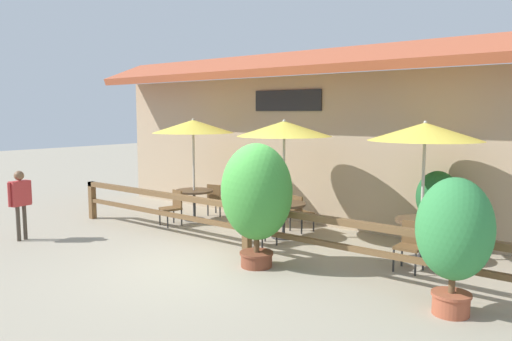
# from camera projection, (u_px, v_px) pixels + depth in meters

# --- Properties ---
(ground_plane) EXTENTS (60.00, 60.00, 0.00)m
(ground_plane) POSITION_uv_depth(u_px,v_px,m) (209.00, 266.00, 8.84)
(ground_plane) COLOR #9E937F
(building_facade) EXTENTS (14.28, 1.49, 4.23)m
(building_facade) POSITION_uv_depth(u_px,v_px,m) (328.00, 136.00, 11.79)
(building_facade) COLOR tan
(building_facade) RESTS_ON ground
(patio_railing) EXTENTS (10.40, 0.14, 0.95)m
(patio_railing) POSITION_uv_depth(u_px,v_px,m) (247.00, 218.00, 9.58)
(patio_railing) COLOR brown
(patio_railing) RESTS_ON ground
(patio_umbrella_near) EXTENTS (2.03, 2.03, 2.56)m
(patio_umbrella_near) POSITION_uv_depth(u_px,v_px,m) (193.00, 127.00, 12.38)
(patio_umbrella_near) COLOR #B7B2A8
(patio_umbrella_near) RESTS_ON ground
(dining_table_near) EXTENTS (0.95, 0.95, 0.76)m
(dining_table_near) POSITION_uv_depth(u_px,v_px,m) (194.00, 196.00, 12.58)
(dining_table_near) COLOR #4C3826
(dining_table_near) RESTS_ON ground
(chair_near_streetside) EXTENTS (0.50, 0.50, 0.84)m
(chair_near_streetside) POSITION_uv_depth(u_px,v_px,m) (173.00, 206.00, 12.00)
(chair_near_streetside) COLOR brown
(chair_near_streetside) RESTS_ON ground
(chair_near_wallside) EXTENTS (0.49, 0.49, 0.84)m
(chair_near_wallside) POSITION_uv_depth(u_px,v_px,m) (216.00, 198.00, 13.13)
(chair_near_wallside) COLOR brown
(chair_near_wallside) RESTS_ON ground
(patio_umbrella_middle) EXTENTS (2.03, 2.03, 2.56)m
(patio_umbrella_middle) POSITION_uv_depth(u_px,v_px,m) (284.00, 129.00, 10.58)
(patio_umbrella_middle) COLOR #B7B2A8
(patio_umbrella_middle) RESTS_ON ground
(dining_table_middle) EXTENTS (0.95, 0.95, 0.76)m
(dining_table_middle) POSITION_uv_depth(u_px,v_px,m) (284.00, 210.00, 10.78)
(dining_table_middle) COLOR #4C3826
(dining_table_middle) RESTS_ON ground
(chair_middle_streetside) EXTENTS (0.51, 0.51, 0.84)m
(chair_middle_streetside) POSITION_uv_depth(u_px,v_px,m) (266.00, 222.00, 10.24)
(chair_middle_streetside) COLOR brown
(chair_middle_streetside) RESTS_ON ground
(chair_middle_wallside) EXTENTS (0.50, 0.50, 0.84)m
(chair_middle_wallside) POSITION_uv_depth(u_px,v_px,m) (300.00, 212.00, 11.34)
(chair_middle_wallside) COLOR brown
(chair_middle_wallside) RESTS_ON ground
(patio_umbrella_far) EXTENTS (2.03, 2.03, 2.56)m
(patio_umbrella_far) POSITION_uv_depth(u_px,v_px,m) (425.00, 132.00, 8.92)
(patio_umbrella_far) COLOR #B7B2A8
(patio_umbrella_far) RESTS_ON ground
(dining_table_far) EXTENTS (0.95, 0.95, 0.76)m
(dining_table_far) POSITION_uv_depth(u_px,v_px,m) (421.00, 228.00, 9.12)
(dining_table_far) COLOR #4C3826
(dining_table_far) RESTS_ON ground
(chair_far_streetside) EXTENTS (0.43, 0.43, 0.84)m
(chair_far_streetside) POSITION_uv_depth(u_px,v_px,m) (410.00, 244.00, 8.57)
(chair_far_streetside) COLOR brown
(chair_far_streetside) RESTS_ON ground
(chair_far_wallside) EXTENTS (0.46, 0.46, 0.84)m
(chair_far_wallside) POSITION_uv_depth(u_px,v_px,m) (430.00, 228.00, 9.71)
(chair_far_wallside) COLOR brown
(chair_far_wallside) RESTS_ON ground
(potted_plant_entrance_palm) EXTENTS (1.01, 0.91, 1.86)m
(potted_plant_entrance_palm) POSITION_uv_depth(u_px,v_px,m) (454.00, 234.00, 6.59)
(potted_plant_entrance_palm) COLOR #9E4C33
(potted_plant_entrance_palm) RESTS_ON ground
(potted_plant_corner_fern) EXTENTS (1.30, 1.17, 2.18)m
(potted_plant_corner_fern) POSITION_uv_depth(u_px,v_px,m) (256.00, 194.00, 8.66)
(potted_plant_corner_fern) COLOR brown
(potted_plant_corner_fern) RESTS_ON ground
(potted_plant_tall_tropical) EXTENTS (0.83, 0.75, 1.57)m
(potted_plant_tall_tropical) POSITION_uv_depth(u_px,v_px,m) (437.00, 203.00, 9.78)
(potted_plant_tall_tropical) COLOR #B7AD99
(potted_plant_tall_tropical) RESTS_ON ground
(pedestrian) EXTENTS (0.22, 0.53, 1.49)m
(pedestrian) POSITION_uv_depth(u_px,v_px,m) (20.00, 196.00, 10.51)
(pedestrian) COLOR #42382D
(pedestrian) RESTS_ON ground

